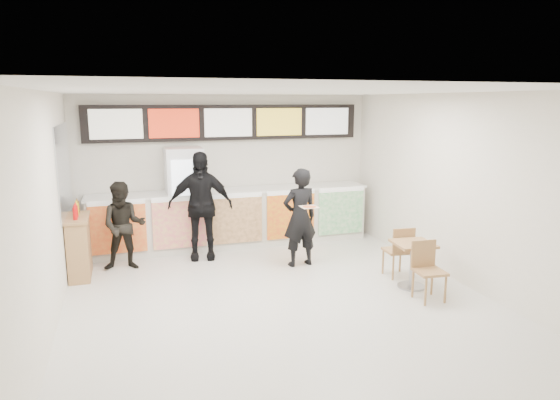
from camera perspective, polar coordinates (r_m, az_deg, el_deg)
name	(u,v)px	position (r m, az deg, el deg)	size (l,w,h in m)	color
floor	(281,303)	(7.37, 0.06, -11.65)	(7.00, 7.00, 0.00)	beige
ceiling	(281,91)	(6.80, 0.07, 12.35)	(7.00, 7.00, 0.00)	white
wall_back	(228,169)	(10.27, -5.98, 3.52)	(6.00, 6.00, 0.00)	silver
wall_left	(45,216)	(6.67, -25.29, -1.70)	(7.00, 7.00, 0.00)	silver
wall_right	(462,190)	(8.34, 20.07, 1.11)	(7.00, 7.00, 0.00)	silver
service_counter	(233,218)	(10.05, -5.39, -2.02)	(5.56, 0.77, 1.14)	silver
menu_board	(228,122)	(10.10, -5.99, 8.80)	(5.50, 0.14, 0.70)	black
drinks_fridge	(185,199)	(9.82, -10.79, 0.08)	(0.70, 0.67, 2.00)	white
mirror_panel	(64,170)	(9.03, -23.47, 3.19)	(0.01, 2.00, 1.50)	#B2B7BF
customer_main	(300,217)	(8.73, 2.27, -2.01)	(0.63, 0.42, 1.74)	black
customer_left	(124,226)	(8.96, -17.42, -2.85)	(0.75, 0.58, 1.54)	black
customer_mid	(200,206)	(9.21, -9.10, -0.65)	(1.17, 0.49, 1.99)	black
pizza_slice	(309,206)	(8.26, 3.36, -0.74)	(0.36, 0.36, 0.02)	beige
cafe_table	(413,256)	(8.05, 14.93, -6.24)	(0.63, 1.50, 0.86)	#AB844E
condiment_ledge	(79,246)	(8.89, -21.98, -4.91)	(0.37, 0.91, 1.22)	#AB844E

